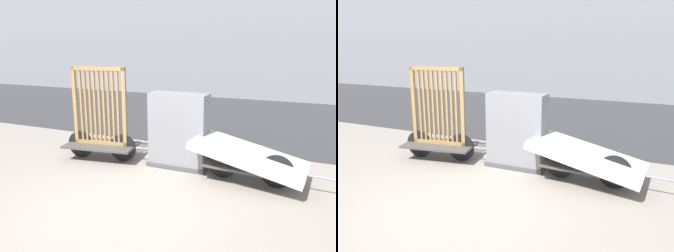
% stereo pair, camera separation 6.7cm
% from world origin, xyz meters
% --- Properties ---
extents(ground_plane, '(60.00, 60.00, 0.00)m').
position_xyz_m(ground_plane, '(0.00, 0.00, 0.00)').
color(ground_plane, gray).
extents(road_strip, '(56.00, 7.19, 0.01)m').
position_xyz_m(road_strip, '(0.00, 6.61, 0.00)').
color(road_strip, '#38383A').
rests_on(road_strip, ground_plane).
extents(bike_cart_with_bedframe, '(2.14, 0.93, 1.84)m').
position_xyz_m(bike_cart_with_bedframe, '(-1.45, 1.53, 0.63)').
color(bike_cart_with_bedframe, '#4C4742').
rests_on(bike_cart_with_bedframe, ground_plane).
extents(bike_cart_with_mattress, '(2.36, 1.13, 0.71)m').
position_xyz_m(bike_cart_with_mattress, '(1.45, 1.53, 0.43)').
color(bike_cart_with_mattress, '#4C4742').
rests_on(bike_cart_with_mattress, ground_plane).
extents(utility_cabinet, '(1.13, 0.48, 1.39)m').
position_xyz_m(utility_cabinet, '(0.12, 1.76, 0.65)').
color(utility_cabinet, '#4C4C4C').
rests_on(utility_cabinet, ground_plane).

